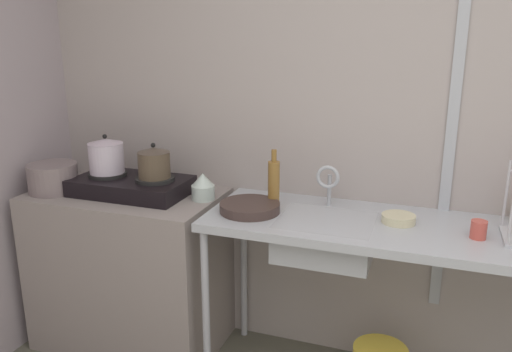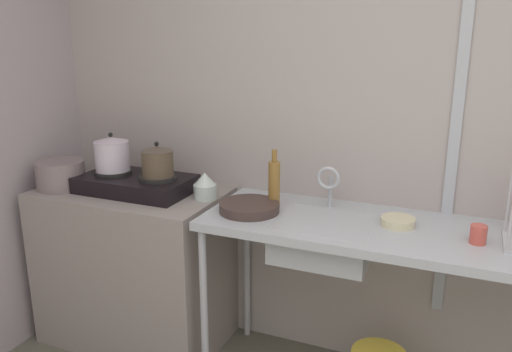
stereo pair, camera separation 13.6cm
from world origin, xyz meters
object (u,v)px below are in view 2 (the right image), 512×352
(stove, at_px, (136,183))
(small_bowl_on_drainboard, at_px, (398,222))
(frying_pan, at_px, (249,207))
(sink_basin, at_px, (324,239))
(pot_on_left_burner, at_px, (112,154))
(percolator, at_px, (205,186))
(pot_on_right_burner, at_px, (157,161))
(cup_by_rack, at_px, (478,234))
(pot_beside_stove, at_px, (61,175))
(bottle_by_sink, at_px, (274,183))
(faucet, at_px, (329,181))

(stove, xyz_separation_m, small_bowl_on_drainboard, (1.36, 0.04, -0.03))
(stove, xyz_separation_m, frying_pan, (0.68, -0.05, -0.02))
(sink_basin, bearing_deg, frying_pan, -177.78)
(pot_on_left_burner, height_order, percolator, pot_on_left_burner)
(stove, relative_size, pot_on_right_burner, 3.30)
(pot_on_right_burner, relative_size, cup_by_rack, 2.35)
(pot_on_right_burner, xyz_separation_m, pot_beside_stove, (-0.56, -0.10, -0.11))
(sink_basin, xyz_separation_m, bottle_by_sink, (-0.28, 0.10, 0.21))
(pot_on_left_burner, relative_size, pot_beside_stove, 0.80)
(pot_beside_stove, height_order, cup_by_rack, pot_beside_stove)
(percolator, distance_m, frying_pan, 0.31)
(stove, distance_m, small_bowl_on_drainboard, 1.36)
(pot_on_left_burner, bearing_deg, pot_beside_stove, -159.48)
(small_bowl_on_drainboard, bearing_deg, cup_by_rack, -13.55)
(percolator, bearing_deg, bottle_by_sink, 2.71)
(sink_basin, relative_size, cup_by_rack, 5.61)
(sink_basin, height_order, frying_pan, frying_pan)
(stove, distance_m, pot_on_right_burner, 0.20)
(pot_on_left_burner, distance_m, faucet, 1.17)
(faucet, relative_size, cup_by_rack, 2.77)
(stove, height_order, sink_basin, stove)
(percolator, xyz_separation_m, small_bowl_on_drainboard, (0.96, -0.01, -0.05))
(pot_beside_stove, bearing_deg, pot_on_right_burner, 10.35)
(cup_by_rack, bearing_deg, frying_pan, -179.29)
(pot_beside_stove, bearing_deg, faucet, 9.31)
(pot_beside_stove, xyz_separation_m, frying_pan, (1.10, 0.05, -0.05))
(sink_basin, bearing_deg, percolator, 172.85)
(small_bowl_on_drainboard, bearing_deg, pot_on_left_burner, -178.62)
(percolator, xyz_separation_m, cup_by_rack, (1.29, -0.08, -0.03))
(pot_beside_stove, bearing_deg, bottle_by_sink, 7.79)
(percolator, bearing_deg, sink_basin, -7.15)
(cup_by_rack, height_order, bottle_by_sink, bottle_by_sink)
(stove, relative_size, faucet, 2.81)
(pot_beside_stove, height_order, small_bowl_on_drainboard, pot_beside_stove)
(sink_basin, height_order, cup_by_rack, cup_by_rack)
(pot_on_right_burner, bearing_deg, percolator, 9.46)
(pot_on_left_burner, bearing_deg, bottle_by_sink, 3.74)
(percolator, xyz_separation_m, bottle_by_sink, (0.37, 0.02, 0.05))
(pot_beside_stove, height_order, faucet, faucet)
(stove, height_order, cup_by_rack, stove)
(percolator, relative_size, faucet, 0.64)
(pot_beside_stove, distance_m, cup_by_rack, 2.10)
(sink_basin, bearing_deg, bottle_by_sink, 160.64)
(faucet, xyz_separation_m, cup_by_rack, (0.67, -0.17, -0.10))
(percolator, distance_m, cup_by_rack, 1.29)
(pot_on_left_burner, distance_m, small_bowl_on_drainboard, 1.51)
(sink_basin, bearing_deg, pot_beside_stove, -177.58)
(pot_on_left_burner, height_order, pot_on_right_burner, pot_on_left_burner)
(pot_beside_stove, xyz_separation_m, percolator, (0.81, 0.14, -0.01))
(bottle_by_sink, bearing_deg, pot_on_right_burner, -174.54)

